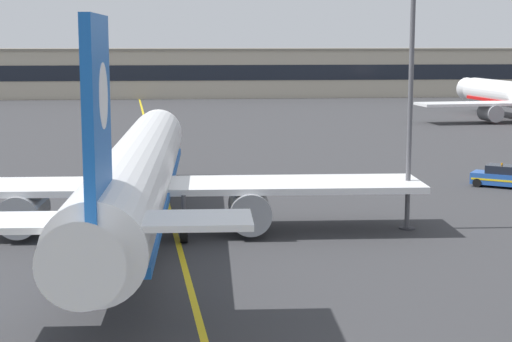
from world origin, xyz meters
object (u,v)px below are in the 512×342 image
apron_lamp_post (411,93)px  service_car_third (502,177)px  airliner_foreground (137,175)px  safety_cone_by_nose_gear (151,183)px

apron_lamp_post → service_car_third: apron_lamp_post is taller
airliner_foreground → safety_cone_by_nose_gear: 15.87m
service_car_third → apron_lamp_post: bearing=-129.8°
safety_cone_by_nose_gear → service_car_third: bearing=-5.8°
airliner_foreground → apron_lamp_post: size_ratio=2.77×
apron_lamp_post → service_car_third: size_ratio=3.33×
apron_lamp_post → safety_cone_by_nose_gear: apron_lamp_post is taller
service_car_third → safety_cone_by_nose_gear: (-25.80, 2.61, -0.51)m
service_car_third → safety_cone_by_nose_gear: bearing=174.2°
airliner_foreground → apron_lamp_post: apron_lamp_post is taller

